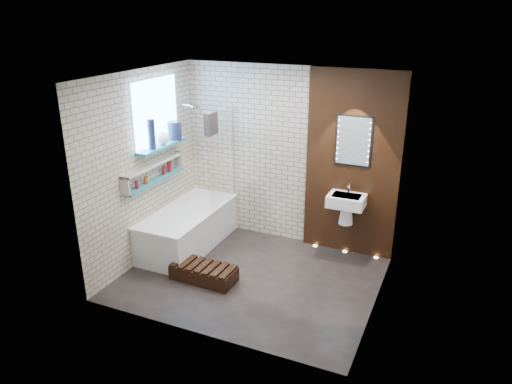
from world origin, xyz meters
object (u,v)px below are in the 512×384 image
at_px(bathtub, 188,228).
at_px(washbasin, 346,205).
at_px(bath_screen, 222,158).
at_px(led_mirror, 353,141).
at_px(walnut_step, 204,273).

xyz_separation_m(bathtub, washbasin, (2.17, 0.62, 0.50)).
xyz_separation_m(bath_screen, washbasin, (1.82, 0.18, -0.49)).
height_order(bathtub, washbasin, washbasin).
distance_m(bath_screen, led_mirror, 1.89).
height_order(bath_screen, washbasin, bath_screen).
distance_m(washbasin, led_mirror, 0.88).
relative_size(led_mirror, walnut_step, 0.83).
bearing_deg(bath_screen, walnut_step, -74.66).
xyz_separation_m(washbasin, led_mirror, (0.00, 0.16, 0.86)).
bearing_deg(washbasin, bathtub, -163.99).
distance_m(bath_screen, washbasin, 1.89).
distance_m(bathtub, led_mirror, 2.68).
bearing_deg(washbasin, bath_screen, -174.22).
distance_m(bathtub, walnut_step, 1.03).
relative_size(bathtub, bath_screen, 1.24).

